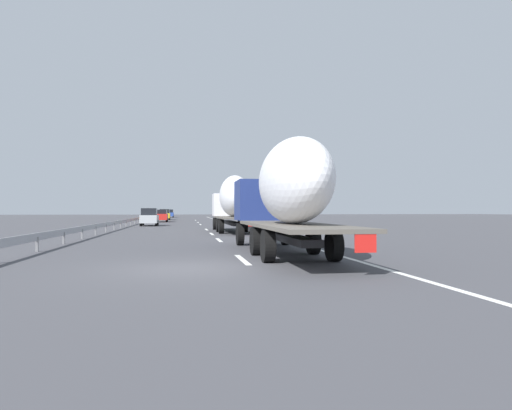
# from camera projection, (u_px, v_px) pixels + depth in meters

# --- Properties ---
(ground_plane) EXTENTS (260.00, 260.00, 0.00)m
(ground_plane) POSITION_uv_depth(u_px,v_px,m) (185.00, 225.00, 52.51)
(ground_plane) COLOR #424247
(lane_stripe_0) EXTENTS (3.20, 0.20, 0.01)m
(lane_stripe_0) POSITION_uv_depth(u_px,v_px,m) (242.00, 260.00, 15.27)
(lane_stripe_0) COLOR white
(lane_stripe_0) RESTS_ON ground_plane
(lane_stripe_1) EXTENTS (3.20, 0.20, 0.01)m
(lane_stripe_1) POSITION_uv_depth(u_px,v_px,m) (219.00, 240.00, 25.39)
(lane_stripe_1) COLOR white
(lane_stripe_1) RESTS_ON ground_plane
(lane_stripe_2) EXTENTS (3.20, 0.20, 0.01)m
(lane_stripe_2) POSITION_uv_depth(u_px,v_px,m) (212.00, 234.00, 31.93)
(lane_stripe_2) COLOR white
(lane_stripe_2) RESTS_ON ground_plane
(lane_stripe_3) EXTENTS (3.20, 0.20, 0.01)m
(lane_stripe_3) POSITION_uv_depth(u_px,v_px,m) (206.00, 230.00, 39.16)
(lane_stripe_3) COLOR white
(lane_stripe_3) RESTS_ON ground_plane
(lane_stripe_4) EXTENTS (3.20, 0.20, 0.01)m
(lane_stripe_4) POSITION_uv_depth(u_px,v_px,m) (200.00, 224.00, 53.11)
(lane_stripe_4) COLOR white
(lane_stripe_4) RESTS_ON ground_plane
(lane_stripe_5) EXTENTS (3.20, 0.20, 0.01)m
(lane_stripe_5) POSITION_uv_depth(u_px,v_px,m) (198.00, 222.00, 62.20)
(lane_stripe_5) COLOR white
(lane_stripe_5) RESTS_ON ground_plane
(lane_stripe_6) EXTENTS (3.20, 0.20, 0.01)m
(lane_stripe_6) POSITION_uv_depth(u_px,v_px,m) (195.00, 220.00, 76.49)
(lane_stripe_6) COLOR white
(lane_stripe_6) RESTS_ON ground_plane
(lane_stripe_7) EXTENTS (3.20, 0.20, 0.01)m
(lane_stripe_7) POSITION_uv_depth(u_px,v_px,m) (196.00, 220.00, 74.73)
(lane_stripe_7) COLOR white
(lane_stripe_7) RESTS_ON ground_plane
(edge_line_right) EXTENTS (110.00, 0.20, 0.01)m
(edge_line_right) POSITION_uv_depth(u_px,v_px,m) (228.00, 223.00, 58.31)
(edge_line_right) COLOR white
(edge_line_right) RESTS_ON ground_plane
(truck_lead) EXTENTS (12.18, 2.55, 4.28)m
(truck_lead) POSITION_uv_depth(u_px,v_px,m) (233.00, 201.00, 35.03)
(truck_lead) COLOR silver
(truck_lead) RESTS_ON ground_plane
(truck_trailing) EXTENTS (13.37, 2.55, 4.16)m
(truck_trailing) POSITION_uv_depth(u_px,v_px,m) (285.00, 192.00, 17.05)
(truck_trailing) COLOR navy
(truck_trailing) RESTS_ON ground_plane
(car_red_compact) EXTENTS (4.80, 1.79, 1.77)m
(car_red_compact) POSITION_uv_depth(u_px,v_px,m) (161.00, 216.00, 65.01)
(car_red_compact) COLOR red
(car_red_compact) RESTS_ON ground_plane
(car_blue_sedan) EXTENTS (4.61, 1.82, 1.87)m
(car_blue_sedan) POSITION_uv_depth(u_px,v_px,m) (170.00, 213.00, 105.00)
(car_blue_sedan) COLOR #28479E
(car_blue_sedan) RESTS_ON ground_plane
(car_yellow_coupe) EXTENTS (4.61, 1.83, 1.88)m
(car_yellow_coupe) POSITION_uv_depth(u_px,v_px,m) (165.00, 214.00, 79.01)
(car_yellow_coupe) COLOR gold
(car_yellow_coupe) RESTS_ON ground_plane
(car_silver_hatch) EXTENTS (4.07, 1.79, 1.89)m
(car_silver_hatch) POSITION_uv_depth(u_px,v_px,m) (149.00, 217.00, 48.61)
(car_silver_hatch) COLOR #ADB2B7
(car_silver_hatch) RESTS_ON ground_plane
(road_sign) EXTENTS (0.10, 0.90, 3.48)m
(road_sign) POSITION_uv_depth(u_px,v_px,m) (245.00, 204.00, 51.33)
(road_sign) COLOR gray
(road_sign) RESTS_ON ground_plane
(tree_0) EXTENTS (3.39, 3.39, 6.05)m
(tree_0) POSITION_uv_depth(u_px,v_px,m) (296.00, 187.00, 42.29)
(tree_0) COLOR #472D19
(tree_0) RESTS_ON ground_plane
(tree_1) EXTENTS (2.59, 2.59, 6.84)m
(tree_1) POSITION_uv_depth(u_px,v_px,m) (285.00, 189.00, 52.25)
(tree_1) COLOR #472D19
(tree_1) RESTS_ON ground_plane
(tree_2) EXTENTS (3.25, 3.25, 6.21)m
(tree_2) POSITION_uv_depth(u_px,v_px,m) (275.00, 194.00, 59.46)
(tree_2) COLOR #472D19
(tree_2) RESTS_ON ground_plane
(guardrail_median) EXTENTS (94.00, 0.10, 0.76)m
(guardrail_median) POSITION_uv_depth(u_px,v_px,m) (135.00, 219.00, 54.52)
(guardrail_median) COLOR #9EA0A5
(guardrail_median) RESTS_ON ground_plane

